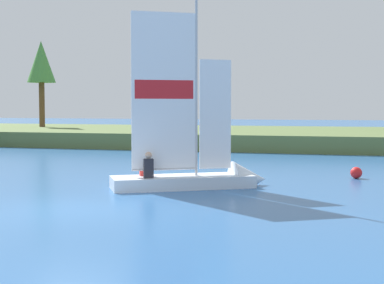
{
  "coord_description": "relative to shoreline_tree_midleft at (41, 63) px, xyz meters",
  "views": [
    {
      "loc": [
        6.59,
        -12.57,
        2.5
      ],
      "look_at": [
        0.73,
        7.77,
        1.2
      ],
      "focal_mm": 53.46,
      "sensor_mm": 36.0,
      "label": 1
    }
  ],
  "objects": [
    {
      "name": "ground_plane",
      "position": [
        16.96,
        -26.93,
        -5.87
      ],
      "size": [
        200.0,
        200.0,
        0.0
      ],
      "primitive_type": "plane",
      "color": "#2D609E"
    },
    {
      "name": "sailboat",
      "position": [
        19.07,
        -22.33,
        -5.38
      ],
      "size": [
        4.88,
        3.59,
        6.55
      ],
      "rotation": [
        0.0,
        0.0,
        0.53
      ],
      "color": "silver",
      "rests_on": "ground"
    },
    {
      "name": "channel_buoy",
      "position": [
        23.57,
        -18.82,
        -5.67
      ],
      "size": [
        0.41,
        0.41,
        0.41
      ],
      "primitive_type": "sphere",
      "color": "red",
      "rests_on": "ground"
    },
    {
      "name": "shoreline_tree_midleft",
      "position": [
        0.0,
        0.0,
        0.0
      ],
      "size": [
        2.18,
        2.18,
        6.65
      ],
      "color": "brown",
      "rests_on": "shore_bank"
    },
    {
      "name": "shore_bank",
      "position": [
        16.96,
        -0.86,
        -5.39
      ],
      "size": [
        80.0,
        15.85,
        0.95
      ],
      "primitive_type": "cube",
      "color": "#5B703D",
      "rests_on": "ground"
    }
  ]
}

